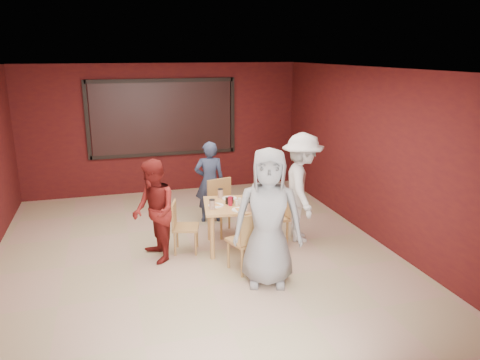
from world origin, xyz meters
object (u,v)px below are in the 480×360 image
object	(u,v)px
dining_table	(234,209)
diner_back	(210,182)
diner_front	(268,218)
chair_back	(223,203)
diner_left	(154,211)
diner_right	(302,188)
chair_right	(278,213)
chair_left	(181,224)
chair_front	(249,238)

from	to	relation	value
dining_table	diner_back	world-z (taller)	diner_back
diner_front	diner_back	world-z (taller)	diner_front
chair_back	diner_left	distance (m)	1.49
chair_back	diner_right	distance (m)	1.38
dining_table	diner_back	xyz separation A→B (m)	(-0.10, 1.32, 0.10)
chair_right	diner_left	world-z (taller)	diner_left
chair_left	diner_left	xyz separation A→B (m)	(-0.42, -0.19, 0.31)
chair_front	chair_back	bearing A→B (deg)	89.37
dining_table	diner_left	distance (m)	1.26
dining_table	chair_back	size ratio (longest dim) A/B	1.14
dining_table	chair_left	distance (m)	0.85
diner_back	diner_right	bearing A→B (deg)	142.90
dining_table	diner_left	bearing A→B (deg)	-175.52
chair_back	diner_right	bearing A→B (deg)	-28.72
diner_right	diner_back	bearing A→B (deg)	59.93
dining_table	chair_left	world-z (taller)	dining_table
diner_left	diner_right	xyz separation A→B (m)	(2.41, 0.15, 0.12)
dining_table	chair_back	xyz separation A→B (m)	(-0.01, 0.69, -0.12)
diner_front	diner_back	size ratio (longest dim) A/B	1.25
diner_back	diner_left	bearing A→B (deg)	59.05
chair_right	diner_back	size ratio (longest dim) A/B	0.61
chair_front	chair_right	world-z (taller)	chair_right
chair_front	chair_back	xyz separation A→B (m)	(0.02, 1.55, 0.02)
chair_back	chair_right	size ratio (longest dim) A/B	1.03
diner_left	chair_left	bearing A→B (deg)	103.76
chair_front	diner_front	xyz separation A→B (m)	(0.15, -0.38, 0.43)
chair_left	diner_right	size ratio (longest dim) A/B	0.45
dining_table	chair_front	distance (m)	0.87
chair_back	chair_left	distance (m)	1.02
chair_front	chair_back	distance (m)	1.55
chair_back	diner_front	xyz separation A→B (m)	(0.13, -1.93, 0.40)
chair_left	diner_right	distance (m)	2.03
chair_back	diner_right	xyz separation A→B (m)	(1.17, -0.64, 0.37)
dining_table	diner_front	world-z (taller)	diner_front
chair_left	diner_front	bearing A→B (deg)	-54.44
chair_front	chair_back	size ratio (longest dim) A/B	0.96
diner_back	chair_right	bearing A→B (deg)	130.01
chair_front	diner_front	size ratio (longest dim) A/B	0.48
dining_table	chair_front	size ratio (longest dim) A/B	1.19
chair_front	diner_left	xyz separation A→B (m)	(-1.22, 0.76, 0.26)
chair_back	diner_right	world-z (taller)	diner_right
dining_table	diner_left	world-z (taller)	diner_left
chair_front	diner_left	world-z (taller)	diner_left
chair_front	chair_left	world-z (taller)	chair_front
dining_table	diner_back	distance (m)	1.33
diner_back	diner_left	distance (m)	1.83
diner_left	diner_right	bearing A→B (deg)	83.15
dining_table	diner_front	bearing A→B (deg)	-84.32
diner_right	chair_front	bearing A→B (deg)	142.59
chair_left	diner_front	distance (m)	1.70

